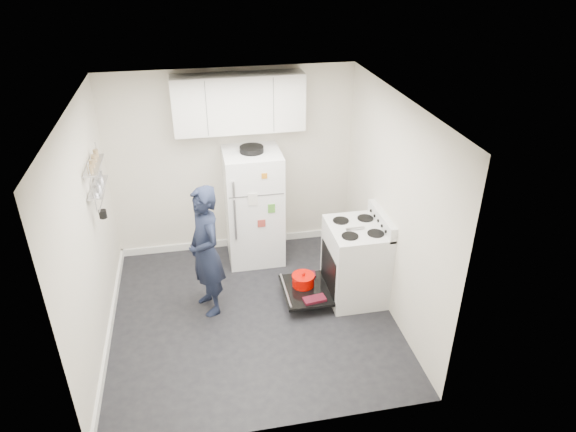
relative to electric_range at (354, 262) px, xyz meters
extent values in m
cube|color=black|center=(-1.26, -0.15, -0.47)|extent=(3.20, 3.20, 0.01)
cube|color=white|center=(-1.26, -0.15, 2.03)|extent=(3.20, 3.20, 0.01)
cube|color=silver|center=(-1.26, 1.45, 0.78)|extent=(3.20, 0.01, 2.50)
cube|color=silver|center=(-1.26, -1.75, 0.78)|extent=(3.20, 0.01, 2.50)
cube|color=silver|center=(-2.86, -0.15, 0.78)|extent=(0.01, 3.20, 2.50)
cube|color=silver|center=(0.34, -0.15, 0.78)|extent=(0.01, 3.20, 2.50)
cube|color=white|center=(-2.85, -0.15, -0.42)|extent=(0.03, 3.20, 0.10)
cube|color=white|center=(-1.26, 1.44, -0.42)|extent=(3.20, 0.03, 0.10)
cube|color=silver|center=(0.01, 0.00, -0.01)|extent=(0.65, 0.76, 0.92)
cube|color=black|center=(-0.06, 0.00, -0.07)|extent=(0.53, 0.60, 0.52)
cube|color=orange|center=(0.21, 0.00, -0.07)|extent=(0.02, 0.56, 0.46)
cylinder|color=black|center=(-0.01, 0.00, -0.25)|extent=(0.34, 0.34, 0.02)
cube|color=silver|center=(0.30, 0.00, 0.54)|extent=(0.08, 0.76, 0.18)
cube|color=silver|center=(0.01, 0.00, 0.47)|extent=(0.65, 0.76, 0.03)
cube|color=#B2B2B7|center=(-0.04, -0.05, 0.50)|extent=(0.22, 0.03, 0.01)
cube|color=black|center=(-0.59, 0.00, -0.32)|extent=(0.55, 0.70, 0.03)
cylinder|color=#B2B2B7|center=(-0.83, 0.00, -0.29)|extent=(0.02, 0.66, 0.02)
cylinder|color=#D50700|center=(-0.60, 0.09, -0.24)|extent=(0.27, 0.27, 0.12)
cylinder|color=#D50700|center=(-0.60, 0.09, -0.17)|extent=(0.27, 0.27, 0.02)
sphere|color=#D50700|center=(-0.60, 0.09, -0.14)|extent=(0.04, 0.04, 0.04)
cube|color=maroon|center=(-0.54, -0.24, -0.29)|extent=(0.28, 0.17, 0.04)
cube|color=maroon|center=(-0.54, 0.27, -0.29)|extent=(0.27, 0.16, 0.04)
cube|color=white|center=(-1.05, 1.10, 0.30)|extent=(0.72, 0.70, 1.53)
cube|color=#4C4C4C|center=(-1.05, 0.75, 0.62)|extent=(0.68, 0.01, 0.01)
cube|color=#B2B2B7|center=(-1.33, 0.73, 0.74)|extent=(0.02, 0.03, 0.20)
cube|color=#B2B2B7|center=(-1.33, 0.73, 0.32)|extent=(0.02, 0.03, 0.55)
cylinder|color=black|center=(-1.05, 1.10, 1.09)|extent=(0.30, 0.30, 0.07)
cube|color=silver|center=(-1.10, 0.74, 0.58)|extent=(0.12, 0.01, 0.16)
cube|color=#AC3B31|center=(-1.00, 0.74, 0.23)|extent=(0.10, 0.01, 0.10)
cube|color=#509832|center=(-0.87, 0.74, 0.43)|extent=(0.09, 0.01, 0.12)
cube|color=orange|center=(-0.95, 0.74, 0.88)|extent=(0.07, 0.01, 0.07)
cube|color=silver|center=(-1.16, 1.28, 1.63)|extent=(1.60, 0.33, 0.70)
cube|color=#B2B2B7|center=(-2.78, 0.35, 1.33)|extent=(0.14, 0.60, 0.02)
cube|color=#B2B2B7|center=(-2.78, 0.35, 1.08)|extent=(0.14, 0.60, 0.02)
cylinder|color=black|center=(-2.75, 0.17, 0.85)|extent=(0.08, 0.08, 0.09)
imported|color=#161C31|center=(-1.73, 0.08, 0.32)|extent=(0.54, 0.66, 1.57)
camera|label=1|loc=(-1.76, -4.85, 3.41)|focal=32.00mm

